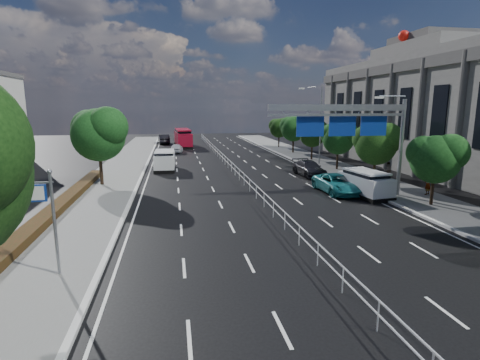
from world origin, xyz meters
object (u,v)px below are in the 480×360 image
object	(u,v)px
silver_minivan	(365,184)
pedestrian_a	(428,184)
red_bus	(183,137)
pedestrian_b	(388,170)
toilet_sign	(40,206)
overhead_gantry	(353,122)
near_car_silver	(177,148)
near_car_dark	(164,139)
parked_car_teal	(337,184)
white_minivan	(165,161)
parked_car_dark	(309,168)

from	to	relation	value
silver_minivan	pedestrian_a	size ratio (longest dim) A/B	3.01
red_bus	pedestrian_b	distance (m)	37.64
toilet_sign	overhead_gantry	world-z (taller)	overhead_gantry
toilet_sign	silver_minivan	bearing A→B (deg)	28.97
red_bus	near_car_silver	bearing A→B (deg)	-101.19
near_car_silver	silver_minivan	size ratio (longest dim) A/B	0.81
near_car_silver	near_car_dark	xyz separation A→B (m)	(-2.16, 14.17, 0.18)
parked_car_teal	pedestrian_b	size ratio (longest dim) A/B	3.36
white_minivan	pedestrian_a	world-z (taller)	white_minivan
red_bus	toilet_sign	bearing A→B (deg)	-101.08
white_minivan	near_car_dark	distance (m)	29.61
white_minivan	red_bus	xyz separation A→B (m)	(2.57, 23.92, 0.51)
toilet_sign	near_car_silver	bearing A→B (deg)	82.29
overhead_gantry	near_car_silver	xyz separation A→B (m)	(-12.18, 30.68, -4.93)
red_bus	near_car_dark	size ratio (longest dim) A/B	1.94
white_minivan	pedestrian_a	size ratio (longest dim) A/B	3.00
toilet_sign	pedestrian_a	bearing A→B (deg)	22.16
toilet_sign	silver_minivan	size ratio (longest dim) A/B	0.89
pedestrian_a	pedestrian_b	distance (m)	6.30
toilet_sign	red_bus	world-z (taller)	toilet_sign
parked_car_dark	overhead_gantry	bearing A→B (deg)	-95.64
red_bus	parked_car_dark	distance (m)	31.85
parked_car_dark	pedestrian_b	xyz separation A→B (m)	(6.25, -3.51, 0.19)
pedestrian_b	pedestrian_a	bearing A→B (deg)	85.02
parked_car_teal	near_car_silver	bearing A→B (deg)	111.27
white_minivan	parked_car_teal	size ratio (longest dim) A/B	0.93
toilet_sign	white_minivan	world-z (taller)	toilet_sign
near_car_dark	pedestrian_b	size ratio (longest dim) A/B	3.32
near_car_silver	pedestrian_b	world-z (taller)	pedestrian_b
red_bus	pedestrian_b	size ratio (longest dim) A/B	6.45
pedestrian_a	near_car_silver	bearing A→B (deg)	-87.89
toilet_sign	pedestrian_b	size ratio (longest dim) A/B	2.79
red_bus	parked_car_dark	xyz separation A→B (m)	(11.42, -29.72, -0.82)
near_car_dark	parked_car_teal	bearing A→B (deg)	102.41
red_bus	silver_minivan	distance (m)	40.56
parked_car_dark	pedestrian_b	distance (m)	7.17
pedestrian_a	near_car_dark	bearing A→B (deg)	-94.07
overhead_gantry	red_bus	size ratio (longest dim) A/B	1.02
near_car_dark	red_bus	bearing A→B (deg)	114.39
toilet_sign	overhead_gantry	size ratio (longest dim) A/B	0.42
red_bus	pedestrian_b	xyz separation A→B (m)	(17.67, -33.23, -0.63)
near_car_dark	pedestrian_a	xyz separation A→B (m)	(20.49, -45.19, 0.10)
near_car_silver	silver_minivan	bearing A→B (deg)	122.08
pedestrian_b	silver_minivan	bearing A→B (deg)	45.99
red_bus	near_car_dark	bearing A→B (deg)	117.05
near_car_dark	parked_car_teal	size ratio (longest dim) A/B	0.99
parked_car_teal	pedestrian_a	xyz separation A→B (m)	(6.20, -2.29, 0.23)
near_car_dark	pedestrian_b	world-z (taller)	near_car_dark
red_bus	pedestrian_a	xyz separation A→B (m)	(17.15, -39.51, -0.59)
near_car_silver	near_car_dark	bearing A→B (deg)	-73.80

